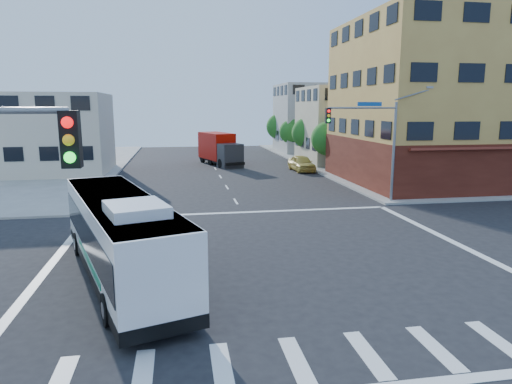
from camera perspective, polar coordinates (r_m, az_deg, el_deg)
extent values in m
plane|color=black|center=(20.29, 2.09, -8.59)|extent=(120.00, 120.00, 0.00)
cube|color=gray|center=(66.71, 26.17, 3.83)|extent=(50.00, 50.00, 0.15)
cube|color=gold|center=(44.29, 23.44, 10.16)|extent=(18.00, 15.00, 14.00)
cube|color=#5D2115|center=(44.53, 22.96, 3.73)|extent=(18.09, 15.08, 4.00)
cube|color=maroon|center=(38.63, 28.78, 4.73)|extent=(16.00, 1.60, 0.51)
cube|color=#C2B694|center=(56.80, 12.09, 8.17)|extent=(12.00, 10.00, 9.00)
cube|color=#9F9F9A|center=(69.99, 7.84, 9.12)|extent=(12.00, 10.00, 10.00)
cube|color=beige|center=(50.55, -24.81, 6.59)|extent=(12.00, 10.00, 8.00)
cylinder|color=slate|center=(33.18, 16.81, 4.66)|extent=(0.18, 0.18, 7.00)
cylinder|color=slate|center=(31.76, 13.20, 10.20)|extent=(5.01, 0.62, 0.12)
cube|color=black|center=(30.65, 8.98, 9.40)|extent=(0.32, 0.30, 1.00)
sphere|color=#FF0C0C|center=(30.49, 9.10, 9.96)|extent=(0.20, 0.20, 0.20)
sphere|color=yellow|center=(30.49, 9.08, 9.40)|extent=(0.20, 0.20, 0.20)
sphere|color=#19FF33|center=(30.50, 9.06, 8.83)|extent=(0.20, 0.20, 0.20)
cube|color=#144A8E|center=(32.01, 14.03, 10.61)|extent=(1.80, 0.22, 0.28)
cube|color=gray|center=(34.46, 20.84, 12.13)|extent=(0.50, 0.22, 0.14)
cube|color=black|center=(8.68, -22.15, 6.11)|extent=(0.32, 0.30, 1.00)
sphere|color=#FF0C0C|center=(8.50, -22.53, 8.04)|extent=(0.20, 0.20, 0.20)
sphere|color=yellow|center=(8.51, -22.39, 6.03)|extent=(0.20, 0.20, 0.20)
sphere|color=#19FF33|center=(8.54, -22.25, 4.02)|extent=(0.20, 0.20, 0.20)
cylinder|color=#3B2915|center=(49.67, 8.89, 3.86)|extent=(0.28, 0.28, 1.92)
sphere|color=#205919|center=(49.45, 8.97, 6.63)|extent=(3.60, 3.60, 3.60)
sphere|color=#205919|center=(49.24, 9.56, 7.64)|extent=(2.52, 2.52, 2.52)
cylinder|color=#3B2915|center=(57.26, 6.35, 4.84)|extent=(0.28, 0.28, 1.99)
sphere|color=#205919|center=(57.06, 6.40, 7.35)|extent=(3.80, 3.80, 3.80)
sphere|color=#205919|center=(56.84, 6.90, 8.29)|extent=(2.66, 2.66, 2.66)
cylinder|color=#3B2915|center=(64.96, 4.41, 5.50)|extent=(0.28, 0.28, 1.89)
sphere|color=#205919|center=(64.79, 4.44, 7.53)|extent=(3.40, 3.40, 3.40)
sphere|color=#205919|center=(64.56, 4.86, 8.27)|extent=(2.38, 2.38, 2.38)
cylinder|color=#3B2915|center=(72.71, 2.87, 6.11)|extent=(0.28, 0.28, 2.03)
sphere|color=#205919|center=(72.55, 2.89, 8.17)|extent=(4.00, 4.00, 4.00)
sphere|color=#205919|center=(72.31, 3.26, 8.95)|extent=(2.80, 2.80, 2.80)
cube|color=black|center=(18.91, -16.39, -8.71)|extent=(6.13, 12.31, 0.45)
cube|color=white|center=(18.55, -16.59, -5.11)|extent=(6.11, 12.28, 2.87)
cube|color=black|center=(18.50, -16.62, -4.58)|extent=(6.05, 11.95, 1.26)
cube|color=black|center=(24.28, -19.30, -1.42)|extent=(2.27, 0.77, 1.36)
cube|color=#E5590C|center=(24.13, -19.46, 0.93)|extent=(1.85, 0.63, 0.28)
cube|color=white|center=(18.24, -16.82, -0.95)|extent=(5.99, 12.04, 0.12)
cube|color=white|center=(15.29, -14.74, -2.08)|extent=(2.38, 2.65, 0.36)
cube|color=#0B7E51|center=(18.10, -20.22, -8.13)|extent=(1.70, 5.28, 0.28)
cube|color=#0B7E51|center=(18.55, -12.22, -7.25)|extent=(1.70, 5.28, 0.28)
cylinder|color=black|center=(22.42, -21.36, -6.05)|extent=(0.61, 1.09, 1.05)
cylinder|color=#99999E|center=(22.41, -21.71, -6.09)|extent=(0.20, 0.51, 0.52)
cylinder|color=black|center=(22.76, -15.31, -5.45)|extent=(0.61, 1.09, 1.05)
cylinder|color=#99999E|center=(22.79, -14.97, -5.41)|extent=(0.20, 0.51, 0.52)
cylinder|color=black|center=(15.18, -18.04, -13.81)|extent=(0.61, 1.09, 1.05)
cylinder|color=#99999E|center=(15.17, -18.58, -13.87)|extent=(0.20, 0.51, 0.52)
cylinder|color=black|center=(15.68, -9.14, -12.60)|extent=(0.61, 1.09, 1.05)
cylinder|color=#99999E|center=(15.72, -8.64, -12.53)|extent=(0.20, 0.51, 0.52)
cube|color=#252529|center=(50.89, -3.25, 4.55)|extent=(2.93, 2.87, 2.66)
cube|color=black|center=(49.97, -2.80, 4.91)|extent=(2.07, 0.74, 1.02)
cube|color=#AE0A02|center=(54.37, -4.97, 5.78)|extent=(4.10, 6.21, 3.07)
cube|color=black|center=(53.40, -4.43, 3.99)|extent=(4.67, 8.48, 0.31)
cylinder|color=black|center=(50.74, -4.45, 3.58)|extent=(0.59, 1.06, 1.02)
cylinder|color=black|center=(51.62, -2.25, 3.73)|extent=(0.59, 1.06, 1.02)
cylinder|color=black|center=(53.46, -5.71, 3.92)|extent=(0.59, 1.06, 1.02)
cylinder|color=black|center=(54.30, -3.60, 4.05)|extent=(0.59, 1.06, 1.02)
cylinder|color=black|center=(55.83, -6.69, 4.18)|extent=(0.59, 1.06, 1.02)
cylinder|color=black|center=(56.63, -4.66, 4.31)|extent=(0.59, 1.06, 1.02)
imported|color=gold|center=(48.38, 5.73, 3.60)|extent=(2.18, 4.96, 1.66)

